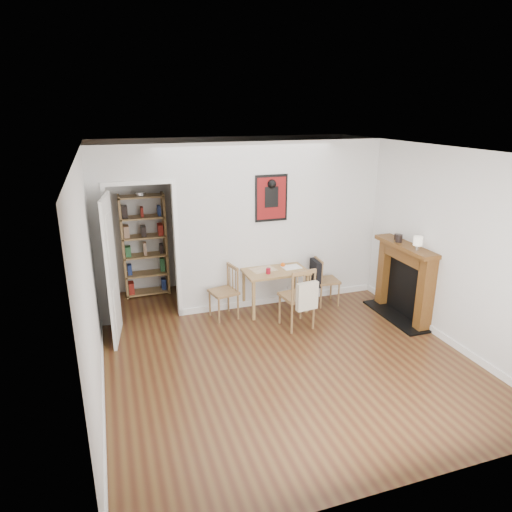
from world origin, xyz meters
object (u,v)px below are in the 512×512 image
object	(u,v)px
fireplace	(405,279)
ceramic_jar_a	(399,238)
chair_left	(224,293)
ceramic_jar_b	(397,237)
mantel_lamp	(418,242)
notebook	(291,267)
bookshelf	(145,246)
red_glass	(268,271)
orange_fruit	(283,265)
chair_front	(297,297)
dining_table	(275,275)
chair_right	(326,280)

from	to	relation	value
fireplace	ceramic_jar_a	world-z (taller)	ceramic_jar_a
chair_left	ceramic_jar_b	distance (m)	2.76
chair_left	mantel_lamp	xyz separation A→B (m)	(2.53, -1.11, 0.87)
ceramic_jar_b	notebook	bearing A→B (deg)	157.54
bookshelf	red_glass	xyz separation A→B (m)	(1.69, -1.43, -0.14)
red_glass	orange_fruit	xyz separation A→B (m)	(0.32, 0.22, -0.01)
red_glass	mantel_lamp	size ratio (longest dim) A/B	0.45
bookshelf	chair_front	bearing A→B (deg)	-45.27
fireplace	ceramic_jar_a	distance (m)	0.62
dining_table	red_glass	bearing A→B (deg)	-141.48
bookshelf	fireplace	size ratio (longest dim) A/B	1.39
chair_front	ceramic_jar_b	bearing A→B (deg)	2.58
dining_table	red_glass	distance (m)	0.24
chair_front	mantel_lamp	distance (m)	1.86
dining_table	ceramic_jar_b	bearing A→B (deg)	-18.61
chair_front	notebook	size ratio (longest dim) A/B	3.28
chair_front	dining_table	bearing A→B (deg)	98.29
chair_front	red_glass	xyz separation A→B (m)	(-0.25, 0.54, 0.24)
mantel_lamp	ceramic_jar_b	distance (m)	0.57
red_glass	ceramic_jar_a	distance (m)	2.01
fireplace	chair_front	bearing A→B (deg)	173.58
fireplace	mantel_lamp	xyz separation A→B (m)	(-0.08, -0.29, 0.67)
red_glass	ceramic_jar_a	xyz separation A→B (m)	(1.85, -0.59, 0.51)
chair_right	fireplace	world-z (taller)	fireplace
ceramic_jar_a	ceramic_jar_b	distance (m)	0.14
orange_fruit	chair_right	bearing A→B (deg)	-12.00
chair_left	bookshelf	size ratio (longest dim) A/B	0.48
dining_table	bookshelf	distance (m)	2.27
chair_front	orange_fruit	size ratio (longest dim) A/B	13.07
chair_front	ceramic_jar_a	distance (m)	1.76
notebook	dining_table	bearing A→B (deg)	-176.67
chair_front	mantel_lamp	size ratio (longest dim) A/B	4.67
chair_left	orange_fruit	bearing A→B (deg)	7.19
notebook	mantel_lamp	distance (m)	1.93
fireplace	notebook	bearing A→B (deg)	149.80
fireplace	mantel_lamp	bearing A→B (deg)	-104.81
chair_right	ceramic_jar_b	size ratio (longest dim) A/B	8.96
dining_table	ceramic_jar_a	xyz separation A→B (m)	(1.69, -0.72, 0.63)
red_glass	ceramic_jar_b	distance (m)	2.02
chair_left	notebook	distance (m)	1.15
bookshelf	orange_fruit	world-z (taller)	bookshelf
chair_right	chair_front	distance (m)	0.97
bookshelf	notebook	bearing A→B (deg)	-31.08
ceramic_jar_a	dining_table	bearing A→B (deg)	157.00
dining_table	notebook	world-z (taller)	notebook
chair_left	notebook	xyz separation A→B (m)	(1.12, 0.05, 0.26)
bookshelf	fireplace	world-z (taller)	bookshelf
chair_right	notebook	xyz separation A→B (m)	(-0.58, 0.07, 0.27)
orange_fruit	mantel_lamp	world-z (taller)	mantel_lamp
chair_front	orange_fruit	bearing A→B (deg)	84.70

